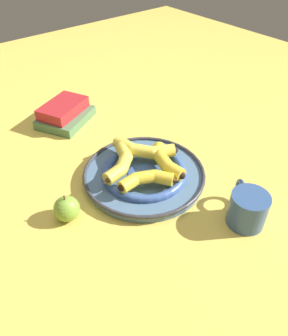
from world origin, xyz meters
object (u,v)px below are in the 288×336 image
(book_stack, at_px, (65,113))
(banana_d, at_px, (165,161))
(banana_a, at_px, (147,179))
(coffee_mug, at_px, (247,208))
(decorative_bowl, at_px, (144,174))
(apple, at_px, (66,208))
(banana_b, at_px, (121,164))
(banana_c, at_px, (142,149))

(book_stack, bearing_deg, banana_d, -115.71)
(banana_a, xyz_separation_m, coffee_mug, (-0.24, -0.13, -0.01))
(book_stack, bearing_deg, decorative_bowl, -122.41)
(banana_d, height_order, apple, apple)
(banana_b, bearing_deg, apple, 150.58)
(banana_d, bearing_deg, decorative_bowl, -101.44)
(banana_d, bearing_deg, coffee_mug, 24.15)
(decorative_bowl, height_order, banana_b, banana_b)
(banana_a, height_order, banana_b, banana_b)
(banana_d, xyz_separation_m, coffee_mug, (-0.26, -0.04, -0.01))
(decorative_bowl, distance_m, banana_b, 0.08)
(apple, bearing_deg, banana_c, -81.01)
(book_stack, xyz_separation_m, coffee_mug, (-0.73, -0.11, 0.01))
(decorative_bowl, height_order, apple, apple)
(banana_c, bearing_deg, banana_d, -24.55)
(decorative_bowl, distance_m, apple, 0.25)
(banana_c, xyz_separation_m, coffee_mug, (-0.35, -0.06, -0.01))
(banana_c, height_order, book_stack, banana_c)
(decorative_bowl, relative_size, coffee_mug, 2.75)
(banana_d, bearing_deg, banana_a, -57.51)
(book_stack, distance_m, apple, 0.48)
(banana_a, height_order, coffee_mug, coffee_mug)
(banana_d, bearing_deg, banana_b, -107.55)
(banana_c, xyz_separation_m, book_stack, (0.38, 0.06, -0.02))
(banana_c, bearing_deg, apple, -116.89)
(banana_d, xyz_separation_m, apple, (0.04, 0.31, -0.02))
(book_stack, relative_size, apple, 2.97)
(decorative_bowl, xyz_separation_m, coffee_mug, (-0.29, -0.10, 0.03))
(banana_b, height_order, apple, apple)
(coffee_mug, bearing_deg, banana_c, 46.22)
(coffee_mug, height_order, apple, coffee_mug)
(apple, bearing_deg, banana_a, -106.97)
(banana_c, distance_m, book_stack, 0.38)
(banana_a, relative_size, coffee_mug, 1.20)
(banana_b, height_order, banana_c, banana_c)
(banana_b, bearing_deg, banana_a, -118.47)
(decorative_bowl, bearing_deg, book_stack, 2.30)
(banana_a, bearing_deg, banana_d, -136.09)
(banana_a, height_order, book_stack, banana_a)
(banana_c, bearing_deg, banana_a, -69.35)
(banana_d, distance_m, book_stack, 0.47)
(banana_b, distance_m, coffee_mug, 0.36)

